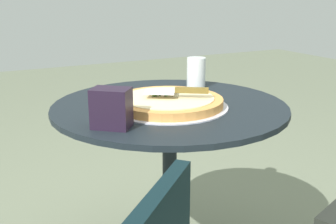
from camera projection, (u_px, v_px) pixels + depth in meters
patio_table at (170, 156)px, 1.48m from camera, size 0.80×0.80×0.74m
pizza_on_tray at (168, 102)px, 1.38m from camera, size 0.40×0.40×0.05m
pizza_server at (177, 91)px, 1.36m from camera, size 0.20×0.16×0.02m
drinking_cup at (196, 73)px, 1.65m from camera, size 0.07×0.07×0.12m
napkin_dispenser at (111, 108)px, 1.16m from camera, size 0.13×0.12×0.11m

